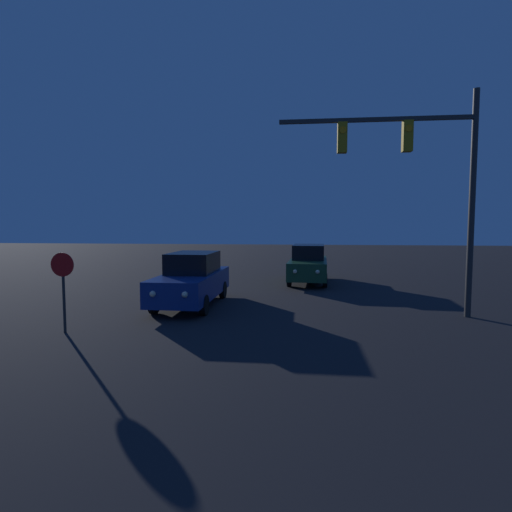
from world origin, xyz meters
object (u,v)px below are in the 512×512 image
at_px(traffic_signal_mast, 422,167).
at_px(stop_sign, 63,278).
at_px(car_far, 308,264).
at_px(car_near, 192,279).

relative_size(traffic_signal_mast, stop_sign, 3.24).
bearing_deg(stop_sign, car_far, 56.99).
xyz_separation_m(car_near, car_far, (4.12, 5.97, 0.00)).
bearing_deg(car_near, stop_sign, 59.96).
height_order(car_near, car_far, same).
relative_size(car_near, traffic_signal_mast, 0.73).
bearing_deg(traffic_signal_mast, car_far, 114.73).
bearing_deg(traffic_signal_mast, car_near, 173.00).
bearing_deg(car_far, traffic_signal_mast, 118.06).
relative_size(car_near, stop_sign, 2.35).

